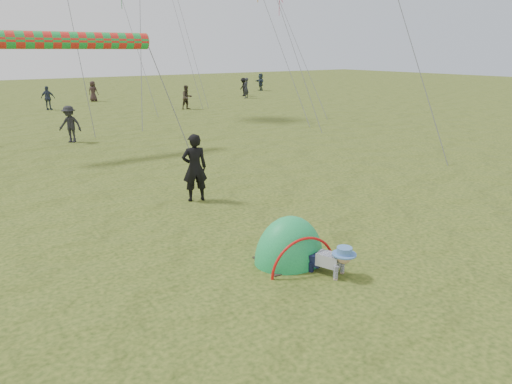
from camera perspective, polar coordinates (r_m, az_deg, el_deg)
ground at (r=9.06m, az=16.34°, el=-10.13°), size 140.00×140.00×0.00m
crawling_toddler at (r=8.78m, az=9.50°, el=-8.29°), size 0.83×0.97×0.63m
popup_tent at (r=9.34m, az=4.16°, el=-8.56°), size 1.61×1.39×1.89m
standing_adult at (r=12.78m, az=-7.68°, el=3.03°), size 0.79×0.63×1.90m
crowd_person_0 at (r=41.14m, az=-1.26°, el=12.87°), size 0.77×0.70×1.76m
crowd_person_1 at (r=33.62m, az=-8.64°, el=11.62°), size 0.85×0.68×1.68m
crowd_person_2 at (r=36.03m, az=-24.56°, el=10.63°), size 1.04×0.86×1.66m
crowd_person_3 at (r=22.68m, az=-22.23°, el=7.85°), size 1.20×1.21×1.67m
crowd_person_9 at (r=43.14m, az=-1.59°, el=13.00°), size 0.77×1.15×1.65m
crowd_person_10 at (r=40.80m, az=-19.69°, el=11.77°), size 0.94×0.93×1.64m
crowd_person_11 at (r=49.01m, az=0.57°, el=13.58°), size 0.80×1.70×1.76m
rainbow_tube_kite at (r=19.60m, az=-21.49°, el=17.22°), size 5.60×0.64×0.64m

